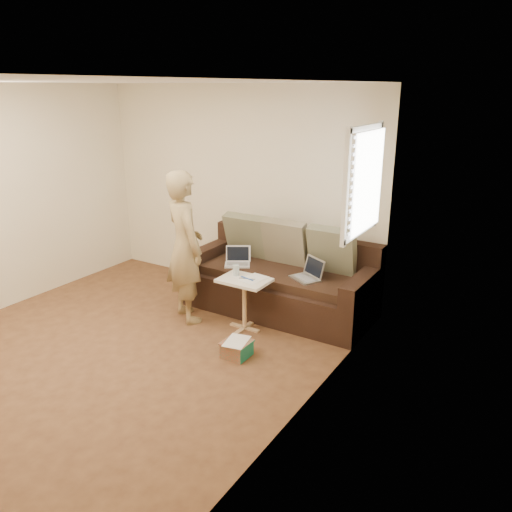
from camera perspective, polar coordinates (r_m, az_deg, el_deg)
name	(u,v)px	position (r m, az deg, el deg)	size (l,w,h in m)	color
floor	(116,354)	(5.40, -15.46, -10.53)	(4.50, 4.50, 0.00)	#4D2F1C
ceiling	(89,81)	(4.75, -18.26, 18.14)	(4.50, 4.50, 0.00)	white
wall_back	(238,189)	(6.58, -2.09, 7.48)	(4.00, 4.00, 0.00)	beige
wall_right	(296,268)	(3.72, 4.50, -1.33)	(4.50, 4.50, 0.00)	beige
window_blinds	(364,182)	(4.98, 12.10, 8.18)	(0.12, 0.88, 1.08)	white
sofa	(280,277)	(5.98, 2.70, -2.41)	(2.20, 0.95, 0.85)	black
pillow_left	(247,236)	(6.33, -1.06, 2.30)	(0.55, 0.14, 0.55)	#6B6D50
pillow_mid	(285,243)	(6.06, 3.32, 1.52)	(0.55, 0.14, 0.55)	#787455
pillow_right	(332,250)	(5.82, 8.55, 0.62)	(0.55, 0.14, 0.55)	#6B6D50
laptop_silver	(305,279)	(5.67, 5.49, -2.63)	(0.32, 0.23, 0.22)	#B7BABC
laptop_white	(237,265)	(6.08, -2.12, -1.07)	(0.30, 0.22, 0.22)	white
person	(185,247)	(5.70, -7.99, 1.03)	(0.63, 0.43, 1.73)	#90874F
side_table	(244,304)	(5.58, -1.31, -5.43)	(0.54, 0.38, 0.59)	silver
drinking_glass	(236,270)	(5.55, -2.26, -1.60)	(0.07, 0.07, 0.12)	silver
scissors	(247,279)	(5.45, -1.01, -2.56)	(0.18, 0.10, 0.02)	silver
paper_on_table	(253,279)	(5.46, -0.30, -2.56)	(0.21, 0.30, 0.00)	white
striped_box	(237,349)	(5.13, -2.18, -10.36)	(0.27, 0.27, 0.17)	red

